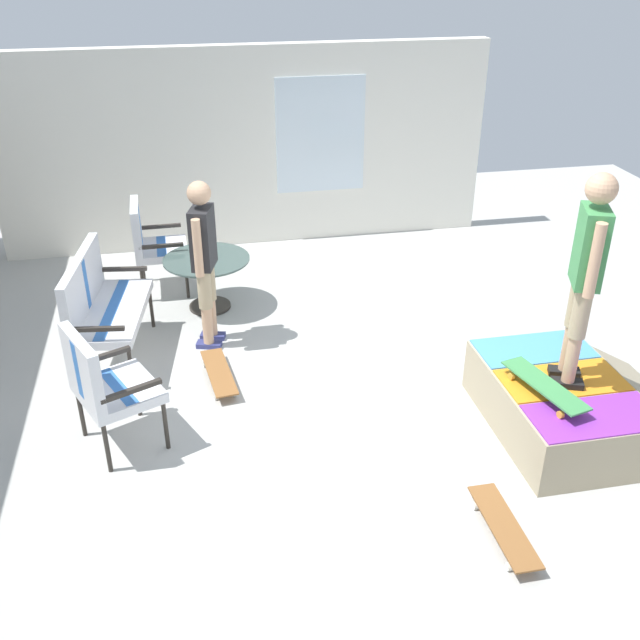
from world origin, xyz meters
name	(u,v)px	position (x,y,z in m)	size (l,w,h in m)	color
ground_plane	(358,404)	(0.00, 0.00, -0.05)	(12.00, 12.00, 0.10)	#B2B2AD
house_facade	(248,148)	(3.80, 0.49, 1.21)	(0.23, 6.00, 2.41)	white
skate_ramp	(562,404)	(-0.71, -1.49, 0.23)	(1.48, 1.62, 0.47)	tan
patio_bench	(98,299)	(1.14, 2.17, 0.62)	(1.31, 0.72, 1.02)	#2D2823
patio_chair_near_house	(150,239)	(2.53, 1.72, 0.61)	(0.63, 0.56, 1.02)	#2D2823
patio_chair_by_wall	(102,381)	(-0.26, 2.05, 0.61)	(0.79, 0.76, 1.02)	#2D2823
patio_table	(207,273)	(1.99, 1.15, 0.40)	(0.90, 0.90, 0.57)	#2D2823
person_watching	(204,254)	(1.23, 1.18, 0.95)	(0.46, 0.31, 1.63)	navy
person_skater	(587,267)	(-0.72, -1.48, 1.44)	(0.46, 0.32, 1.67)	black
skateboard_by_bench	(219,373)	(0.52, 1.16, 0.08)	(0.82, 0.29, 0.10)	brown
skateboard_spare	(504,526)	(-1.75, -0.56, 0.08)	(0.80, 0.20, 0.10)	brown
skateboard_on_ramp	(544,386)	(-0.88, -1.21, 0.56)	(0.82, 0.38, 0.10)	#3F8C4C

